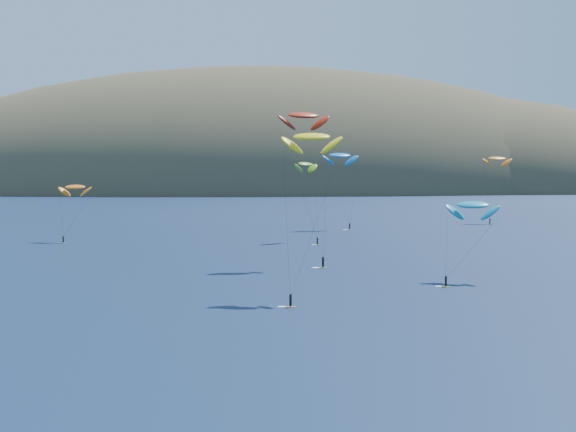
% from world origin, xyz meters
% --- Properties ---
extents(ground, '(2800.00, 2800.00, 0.00)m').
position_xyz_m(ground, '(0.00, 0.00, 0.00)').
color(ground, black).
rests_on(ground, ground).
extents(island, '(730.00, 300.00, 210.00)m').
position_xyz_m(island, '(39.40, 562.36, -10.74)').
color(island, '#3D3526').
rests_on(island, ground).
extents(kitesurfer_1, '(7.71, 8.18, 14.48)m').
position_xyz_m(kitesurfer_1, '(-46.12, 138.02, 12.42)').
color(kitesurfer_1, gold).
rests_on(kitesurfer_1, ground).
extents(kitesurfer_2, '(8.30, 12.39, 23.09)m').
position_xyz_m(kitesurfer_2, '(-0.57, 55.34, 20.93)').
color(kitesurfer_2, gold).
rests_on(kitesurfer_2, ground).
extents(kitesurfer_3, '(7.02, 14.33, 19.59)m').
position_xyz_m(kitesurfer_3, '(7.03, 134.34, 17.69)').
color(kitesurfer_3, gold).
rests_on(kitesurfer_3, ground).
extents(kitesurfer_4, '(10.18, 7.64, 23.00)m').
position_xyz_m(kitesurfer_4, '(20.33, 169.52, 20.30)').
color(kitesurfer_4, gold).
rests_on(kitesurfer_4, ground).
extents(kitesurfer_5, '(10.80, 10.51, 13.42)m').
position_xyz_m(kitesurfer_5, '(25.17, 67.30, 11.29)').
color(kitesurfer_5, gold).
rests_on(kitesurfer_5, ground).
extents(kitesurfer_9, '(9.15, 8.97, 28.40)m').
position_xyz_m(kitesurfer_9, '(1.83, 89.05, 25.93)').
color(kitesurfer_9, gold).
rests_on(kitesurfer_9, ground).
extents(kitesurfer_11, '(9.94, 10.79, 22.16)m').
position_xyz_m(kitesurfer_11, '(72.56, 191.33, 19.73)').
color(kitesurfer_11, gold).
rests_on(kitesurfer_11, ground).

